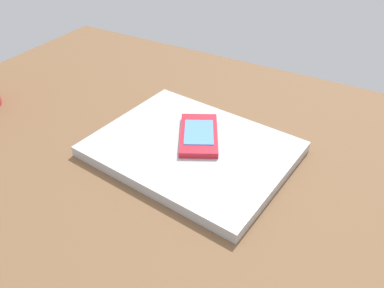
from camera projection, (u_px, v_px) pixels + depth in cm
name	position (u px, v px, depth cm)	size (l,w,h in cm)	color
desk_surface	(189.00, 163.00, 66.04)	(120.00, 80.00, 3.00)	brown
laptop_closed	(192.00, 149.00, 65.19)	(32.33, 24.97, 1.87)	#B7BABC
cell_phone_on_laptop	(200.00, 135.00, 65.94)	(11.28, 13.51, 1.22)	red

